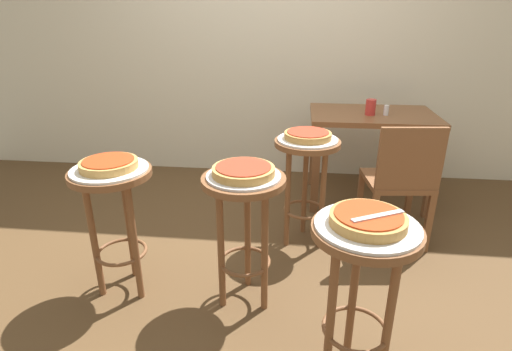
% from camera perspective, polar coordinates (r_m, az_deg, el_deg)
% --- Properties ---
extents(ground_plane, '(6.00, 6.00, 0.00)m').
position_cam_1_polar(ground_plane, '(2.62, -0.32, -12.16)').
color(ground_plane, brown).
extents(back_wall, '(6.00, 0.10, 3.00)m').
position_cam_1_polar(back_wall, '(3.81, 2.71, 22.49)').
color(back_wall, beige).
rests_on(back_wall, ground_plane).
extents(stool_foreground, '(0.42, 0.42, 0.73)m').
position_cam_1_polar(stool_foreground, '(1.66, 14.86, -12.61)').
color(stool_foreground, brown).
rests_on(stool_foreground, ground_plane).
extents(serving_plate_foreground, '(0.40, 0.40, 0.01)m').
position_cam_1_polar(serving_plate_foreground, '(1.57, 15.53, -6.92)').
color(serving_plate_foreground, silver).
rests_on(serving_plate_foreground, stool_foreground).
extents(pizza_foreground, '(0.29, 0.29, 0.05)m').
position_cam_1_polar(pizza_foreground, '(1.55, 15.64, -6.00)').
color(pizza_foreground, '#B78442').
rests_on(pizza_foreground, serving_plate_foreground).
extents(stool_middle, '(0.42, 0.42, 0.73)m').
position_cam_1_polar(stool_middle, '(2.04, -1.72, -4.99)').
color(stool_middle, brown).
rests_on(stool_middle, ground_plane).
extents(serving_plate_middle, '(0.37, 0.37, 0.01)m').
position_cam_1_polar(serving_plate_middle, '(1.96, -1.78, -0.07)').
color(serving_plate_middle, silver).
rests_on(serving_plate_middle, stool_middle).
extents(pizza_middle, '(0.31, 0.31, 0.05)m').
position_cam_1_polar(pizza_middle, '(1.95, -1.79, 0.70)').
color(pizza_middle, tan).
rests_on(pizza_middle, serving_plate_middle).
extents(stool_leftside, '(0.42, 0.42, 0.73)m').
position_cam_1_polar(stool_leftside, '(2.24, -19.48, -3.65)').
color(stool_leftside, brown).
rests_on(stool_leftside, ground_plane).
extents(serving_plate_leftside, '(0.39, 0.39, 0.01)m').
position_cam_1_polar(serving_plate_leftside, '(2.17, -20.11, 0.83)').
color(serving_plate_leftside, white).
rests_on(serving_plate_leftside, stool_leftside).
extents(pizza_leftside, '(0.29, 0.29, 0.05)m').
position_cam_1_polar(pizza_leftside, '(2.16, -20.20, 1.54)').
color(pizza_leftside, tan).
rests_on(pizza_leftside, serving_plate_leftside).
extents(stool_rear, '(0.42, 0.42, 0.73)m').
position_cam_1_polar(stool_rear, '(2.61, 7.16, 1.15)').
color(stool_rear, brown).
rests_on(stool_rear, ground_plane).
extents(serving_plate_rear, '(0.38, 0.38, 0.01)m').
position_cam_1_polar(serving_plate_rear, '(2.55, 7.36, 5.11)').
color(serving_plate_rear, silver).
rests_on(serving_plate_rear, stool_rear).
extents(pizza_rear, '(0.30, 0.30, 0.05)m').
position_cam_1_polar(pizza_rear, '(2.54, 7.39, 5.72)').
color(pizza_rear, '#B78442').
rests_on(pizza_rear, serving_plate_rear).
extents(dining_table, '(0.97, 0.66, 0.74)m').
position_cam_1_polar(dining_table, '(3.35, 16.08, 6.45)').
color(dining_table, brown).
rests_on(dining_table, ground_plane).
extents(cup_near_edge, '(0.08, 0.08, 0.12)m').
position_cam_1_polar(cup_near_edge, '(3.24, 15.98, 9.33)').
color(cup_near_edge, red).
rests_on(cup_near_edge, dining_table).
extents(condiment_shaker, '(0.04, 0.04, 0.08)m').
position_cam_1_polar(condiment_shaker, '(3.26, 18.02, 8.82)').
color(condiment_shaker, white).
rests_on(condiment_shaker, dining_table).
extents(wooden_chair, '(0.44, 0.44, 0.85)m').
position_cam_1_polar(wooden_chair, '(2.77, 19.83, -0.59)').
color(wooden_chair, brown).
rests_on(wooden_chair, ground_plane).
extents(pizza_server_knife, '(0.21, 0.12, 0.01)m').
position_cam_1_polar(pizza_server_knife, '(1.53, 16.96, -5.50)').
color(pizza_server_knife, silver).
rests_on(pizza_server_knife, pizza_foreground).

